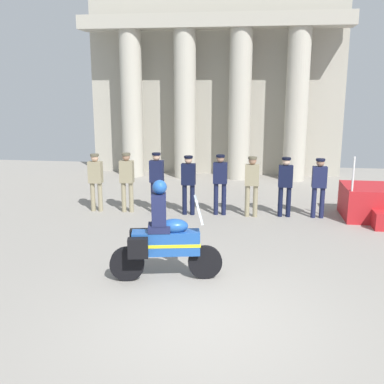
{
  "coord_description": "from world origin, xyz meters",
  "views": [
    {
      "loc": [
        0.71,
        -6.47,
        3.55
      ],
      "look_at": [
        -0.69,
        3.64,
        1.16
      ],
      "focal_mm": 42.88,
      "sensor_mm": 36.0,
      "label": 1
    }
  ],
  "objects_px": {
    "officer_in_row_7": "(319,183)",
    "officer_in_row_4": "(220,180)",
    "officer_in_row_1": "(127,178)",
    "officer_in_row_2": "(157,178)",
    "motorcycle_with_rider": "(162,239)",
    "officer_in_row_5": "(252,182)",
    "officer_in_row_0": "(96,178)",
    "officer_in_row_3": "(188,180)",
    "officer_in_row_6": "(285,182)"
  },
  "relations": [
    {
      "from": "officer_in_row_5",
      "to": "officer_in_row_7",
      "type": "xyz_separation_m",
      "value": [
        1.8,
        0.13,
        -0.02
      ]
    },
    {
      "from": "officer_in_row_1",
      "to": "officer_in_row_5",
      "type": "bearing_deg",
      "value": -179.28
    },
    {
      "from": "officer_in_row_4",
      "to": "officer_in_row_5",
      "type": "relative_size",
      "value": 1.01
    },
    {
      "from": "officer_in_row_3",
      "to": "motorcycle_with_rider",
      "type": "distance_m",
      "value": 4.43
    },
    {
      "from": "officer_in_row_0",
      "to": "officer_in_row_7",
      "type": "distance_m",
      "value": 6.21
    },
    {
      "from": "officer_in_row_2",
      "to": "motorcycle_with_rider",
      "type": "relative_size",
      "value": 0.83
    },
    {
      "from": "officer_in_row_4",
      "to": "officer_in_row_5",
      "type": "height_order",
      "value": "officer_in_row_4"
    },
    {
      "from": "officer_in_row_1",
      "to": "officer_in_row_4",
      "type": "height_order",
      "value": "officer_in_row_1"
    },
    {
      "from": "motorcycle_with_rider",
      "to": "officer_in_row_5",
      "type": "bearing_deg",
      "value": 59.4
    },
    {
      "from": "officer_in_row_0",
      "to": "motorcycle_with_rider",
      "type": "height_order",
      "value": "motorcycle_with_rider"
    },
    {
      "from": "officer_in_row_1",
      "to": "officer_in_row_3",
      "type": "distance_m",
      "value": 1.77
    },
    {
      "from": "officer_in_row_2",
      "to": "officer_in_row_5",
      "type": "distance_m",
      "value": 2.65
    },
    {
      "from": "officer_in_row_4",
      "to": "officer_in_row_5",
      "type": "bearing_deg",
      "value": 176.19
    },
    {
      "from": "officer_in_row_2",
      "to": "officer_in_row_5",
      "type": "height_order",
      "value": "officer_in_row_2"
    },
    {
      "from": "officer_in_row_0",
      "to": "officer_in_row_5",
      "type": "height_order",
      "value": "officer_in_row_5"
    },
    {
      "from": "officer_in_row_0",
      "to": "officer_in_row_7",
      "type": "height_order",
      "value": "officer_in_row_0"
    },
    {
      "from": "officer_in_row_6",
      "to": "officer_in_row_7",
      "type": "relative_size",
      "value": 1.01
    },
    {
      "from": "officer_in_row_7",
      "to": "officer_in_row_4",
      "type": "bearing_deg",
      "value": 1.94
    },
    {
      "from": "officer_in_row_2",
      "to": "officer_in_row_6",
      "type": "distance_m",
      "value": 3.56
    },
    {
      "from": "officer_in_row_1",
      "to": "officer_in_row_7",
      "type": "relative_size",
      "value": 1.04
    },
    {
      "from": "officer_in_row_6",
      "to": "motorcycle_with_rider",
      "type": "relative_size",
      "value": 0.79
    },
    {
      "from": "officer_in_row_4",
      "to": "officer_in_row_3",
      "type": "bearing_deg",
      "value": 8.03
    },
    {
      "from": "officer_in_row_1",
      "to": "officer_in_row_5",
      "type": "xyz_separation_m",
      "value": [
        3.51,
        0.0,
        -0.01
      ]
    },
    {
      "from": "officer_in_row_3",
      "to": "motorcycle_with_rider",
      "type": "relative_size",
      "value": 0.8
    },
    {
      "from": "officer_in_row_0",
      "to": "officer_in_row_6",
      "type": "height_order",
      "value": "officer_in_row_0"
    },
    {
      "from": "officer_in_row_5",
      "to": "officer_in_row_6",
      "type": "height_order",
      "value": "officer_in_row_5"
    },
    {
      "from": "officer_in_row_2",
      "to": "officer_in_row_4",
      "type": "bearing_deg",
      "value": -178.18
    },
    {
      "from": "officer_in_row_1",
      "to": "officer_in_row_3",
      "type": "height_order",
      "value": "officer_in_row_1"
    },
    {
      "from": "officer_in_row_3",
      "to": "officer_in_row_4",
      "type": "xyz_separation_m",
      "value": [
        0.87,
        0.11,
        0.02
      ]
    },
    {
      "from": "officer_in_row_4",
      "to": "officer_in_row_7",
      "type": "distance_m",
      "value": 2.67
    },
    {
      "from": "officer_in_row_5",
      "to": "officer_in_row_3",
      "type": "bearing_deg",
      "value": 2.12
    },
    {
      "from": "officer_in_row_0",
      "to": "officer_in_row_5",
      "type": "relative_size",
      "value": 0.99
    },
    {
      "from": "officer_in_row_0",
      "to": "officer_in_row_3",
      "type": "height_order",
      "value": "officer_in_row_3"
    },
    {
      "from": "officer_in_row_7",
      "to": "motorcycle_with_rider",
      "type": "distance_m",
      "value": 5.71
    },
    {
      "from": "officer_in_row_3",
      "to": "officer_in_row_5",
      "type": "relative_size",
      "value": 1.0
    },
    {
      "from": "officer_in_row_1",
      "to": "officer_in_row_7",
      "type": "bearing_deg",
      "value": -177.92
    },
    {
      "from": "officer_in_row_2",
      "to": "officer_in_row_3",
      "type": "relative_size",
      "value": 1.03
    },
    {
      "from": "officer_in_row_2",
      "to": "motorcycle_with_rider",
      "type": "bearing_deg",
      "value": 104.06
    },
    {
      "from": "officer_in_row_2",
      "to": "officer_in_row_3",
      "type": "xyz_separation_m",
      "value": [
        0.91,
        -0.08,
        -0.03
      ]
    },
    {
      "from": "officer_in_row_3",
      "to": "officer_in_row_1",
      "type": "bearing_deg",
      "value": -0.66
    },
    {
      "from": "officer_in_row_1",
      "to": "officer_in_row_5",
      "type": "distance_m",
      "value": 3.51
    },
    {
      "from": "officer_in_row_0",
      "to": "officer_in_row_6",
      "type": "relative_size",
      "value": 1.01
    },
    {
      "from": "officer_in_row_7",
      "to": "officer_in_row_1",
      "type": "bearing_deg",
      "value": 2.08
    },
    {
      "from": "officer_in_row_4",
      "to": "motorcycle_with_rider",
      "type": "xyz_separation_m",
      "value": [
        -0.71,
        -4.53,
        -0.21
      ]
    },
    {
      "from": "officer_in_row_1",
      "to": "officer_in_row_2",
      "type": "bearing_deg",
      "value": -176.93
    },
    {
      "from": "officer_in_row_0",
      "to": "officer_in_row_2",
      "type": "xyz_separation_m",
      "value": [
        1.76,
        0.07,
        0.04
      ]
    },
    {
      "from": "officer_in_row_1",
      "to": "officer_in_row_4",
      "type": "xyz_separation_m",
      "value": [
        2.63,
        0.07,
        -0.0
      ]
    },
    {
      "from": "officer_in_row_0",
      "to": "officer_in_row_5",
      "type": "bearing_deg",
      "value": -178.78
    },
    {
      "from": "officer_in_row_2",
      "to": "officer_in_row_7",
      "type": "distance_m",
      "value": 4.45
    },
    {
      "from": "officer_in_row_0",
      "to": "officer_in_row_1",
      "type": "relative_size",
      "value": 0.98
    }
  ]
}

